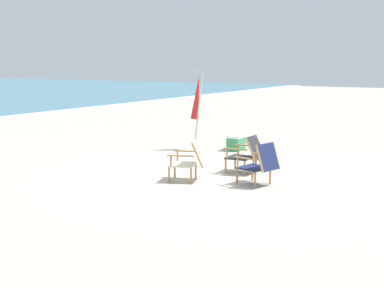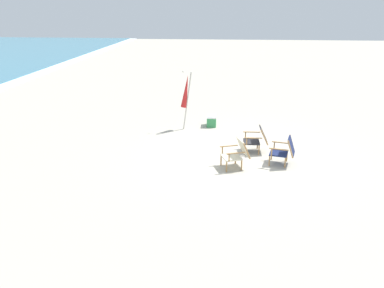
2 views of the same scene
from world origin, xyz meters
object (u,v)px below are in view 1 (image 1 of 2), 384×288
at_px(beach_chair_mid_center, 260,163).
at_px(umbrella_furled_red, 197,98).
at_px(cooler_box, 236,143).
at_px(beach_chair_front_left, 247,153).
at_px(beach_chair_back_right, 190,159).

height_order(beach_chair_mid_center, umbrella_furled_red, umbrella_furled_red).
distance_m(beach_chair_mid_center, umbrella_furled_red, 4.34).
bearing_deg(cooler_box, beach_chair_front_left, -149.72).
height_order(beach_chair_front_left, umbrella_furled_red, umbrella_furled_red).
relative_size(beach_chair_front_left, cooler_box, 1.62).
bearing_deg(beach_chair_back_right, beach_chair_front_left, -27.58).
bearing_deg(beach_chair_mid_center, umbrella_furled_red, 46.22).
distance_m(beach_chair_back_right, beach_chair_mid_center, 1.37).
bearing_deg(umbrella_furled_red, beach_chair_mid_center, -133.78).
distance_m(beach_chair_front_left, umbrella_furled_red, 3.26).
bearing_deg(beach_chair_back_right, umbrella_furled_red, 27.97).
bearing_deg(beach_chair_front_left, beach_chair_back_right, 152.42).
bearing_deg(beach_chair_front_left, cooler_box, 30.28).
xyz_separation_m(beach_chair_mid_center, cooler_box, (3.42, 2.16, -0.23)).
relative_size(beach_chair_back_right, umbrella_furled_red, 0.41).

